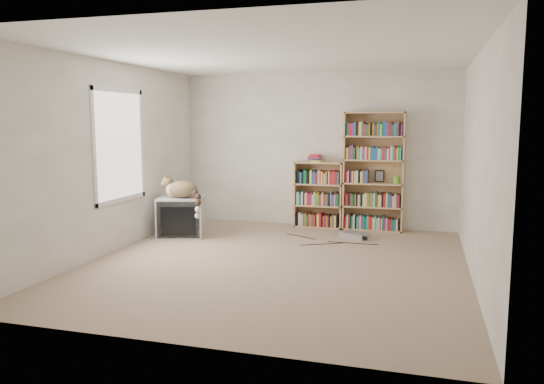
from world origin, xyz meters
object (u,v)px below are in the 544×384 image
(bookcase_tall, at_px, (374,175))
(bookcase_short, at_px, (319,197))
(cat, at_px, (184,192))
(crt_tv, at_px, (182,216))
(dvd_player, at_px, (355,235))

(bookcase_tall, height_order, bookcase_short, bookcase_tall)
(cat, bearing_deg, crt_tv, 131.06)
(crt_tv, xyz_separation_m, bookcase_tall, (2.74, 1.23, 0.59))
(cat, bearing_deg, bookcase_tall, 19.39)
(crt_tv, xyz_separation_m, bookcase_short, (1.87, 1.23, 0.20))
(crt_tv, bearing_deg, bookcase_short, 16.85)
(crt_tv, xyz_separation_m, dvd_player, (2.55, 0.55, -0.25))
(dvd_player, bearing_deg, crt_tv, -144.80)
(bookcase_short, bearing_deg, cat, -143.44)
(dvd_player, bearing_deg, cat, -142.42)
(cat, relative_size, bookcase_short, 0.68)
(crt_tv, xyz_separation_m, cat, (0.10, -0.09, 0.39))
(crt_tv, height_order, cat, cat)
(cat, xyz_separation_m, dvd_player, (2.45, 0.64, -0.64))
(cat, height_order, bookcase_short, bookcase_short)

